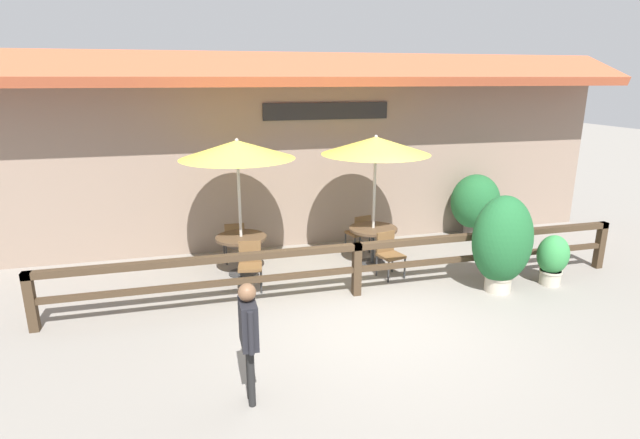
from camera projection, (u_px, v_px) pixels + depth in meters
The scene contains 15 objects.
ground_plane at pixel (378, 321), 7.84m from camera, with size 60.00×60.00×0.00m, color gray.
building_facade at pixel (314, 149), 11.07m from camera, with size 14.28×1.49×4.23m.
patio_railing at pixel (357, 258), 8.63m from camera, with size 10.40×0.14×0.95m.
patio_umbrella_near at pixel (237, 150), 9.09m from camera, with size 2.13×2.13×2.64m.
dining_table_near at pixel (241, 244), 9.58m from camera, with size 0.97×0.97×0.77m.
chair_near_streetside at pixel (250, 263), 8.97m from camera, with size 0.48×0.48×0.86m.
chair_near_wallside at pixel (234, 240), 10.27m from camera, with size 0.44×0.44×0.86m.
patio_umbrella_middle at pixel (376, 146), 9.63m from camera, with size 2.13×2.13×2.64m.
dining_table_middle at pixel (373, 235), 10.13m from camera, with size 0.97×0.97×0.77m.
chair_middle_streetside at pixel (389, 252), 9.53m from camera, with size 0.51×0.51×0.86m.
chair_middle_wallside at pixel (359, 232), 10.81m from camera, with size 0.51×0.51×0.86m.
potted_plant_tall_tropical at pixel (553, 258), 9.13m from camera, with size 0.58×0.52×0.95m.
potted_plant_broad_leaf at pixel (502, 241), 8.74m from camera, with size 1.06×0.95×1.75m.
potted_plant_corner_fern at pixel (475, 203), 11.86m from camera, with size 1.17×1.05×1.51m.
pedestrian at pixel (249, 328), 5.64m from camera, with size 0.20×0.54×1.51m.
Camera 1 is at (-2.70, -6.63, 3.69)m, focal length 28.00 mm.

